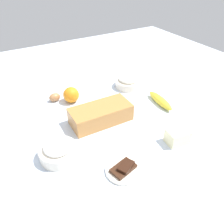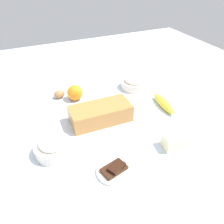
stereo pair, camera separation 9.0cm
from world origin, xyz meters
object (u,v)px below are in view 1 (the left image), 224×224
(chocolate_plate, at_px, (124,169))
(loaf_pan, at_px, (101,114))
(orange_fruit, at_px, (71,95))
(butter_block, at_px, (177,137))
(banana, at_px, (160,100))
(sugar_bowl, at_px, (58,151))
(egg_near_butter, at_px, (55,97))
(flour_bowl, at_px, (128,82))

(chocolate_plate, bearing_deg, loaf_pan, 77.24)
(orange_fruit, distance_m, chocolate_plate, 0.53)
(butter_block, height_order, chocolate_plate, butter_block)
(banana, height_order, orange_fruit, orange_fruit)
(loaf_pan, distance_m, butter_block, 0.35)
(orange_fruit, bearing_deg, banana, -32.78)
(sugar_bowl, distance_m, orange_fruit, 0.40)
(butter_block, bearing_deg, loaf_pan, 125.87)
(orange_fruit, bearing_deg, chocolate_plate, -91.54)
(orange_fruit, bearing_deg, loaf_pan, -76.56)
(sugar_bowl, bearing_deg, banana, 9.32)
(egg_near_butter, distance_m, chocolate_plate, 0.59)
(sugar_bowl, relative_size, chocolate_plate, 1.14)
(banana, bearing_deg, butter_block, -116.53)
(loaf_pan, height_order, sugar_bowl, loaf_pan)
(butter_block, xyz_separation_m, egg_near_butter, (-0.34, 0.56, -0.01))
(chocolate_plate, bearing_deg, flour_bowl, 55.05)
(banana, height_order, chocolate_plate, banana)
(flour_bowl, xyz_separation_m, banana, (0.04, -0.24, -0.01))
(butter_block, distance_m, chocolate_plate, 0.28)
(flour_bowl, xyz_separation_m, orange_fruit, (-0.35, 0.02, 0.01))
(banana, distance_m, chocolate_plate, 0.49)
(sugar_bowl, bearing_deg, egg_near_butter, 73.67)
(butter_block, bearing_deg, egg_near_butter, 120.69)
(flour_bowl, height_order, sugar_bowl, sugar_bowl)
(sugar_bowl, distance_m, butter_block, 0.48)
(egg_near_butter, height_order, chocolate_plate, egg_near_butter)
(loaf_pan, distance_m, chocolate_plate, 0.31)
(sugar_bowl, xyz_separation_m, orange_fruit, (0.19, 0.35, 0.01))
(orange_fruit, xyz_separation_m, butter_block, (0.26, -0.51, -0.01))
(loaf_pan, height_order, chocolate_plate, loaf_pan)
(banana, relative_size, orange_fruit, 2.30)
(loaf_pan, bearing_deg, chocolate_plate, -101.64)
(orange_fruit, bearing_deg, butter_block, -63.08)
(egg_near_butter, bearing_deg, loaf_pan, -65.23)
(orange_fruit, distance_m, egg_near_butter, 0.09)
(sugar_bowl, relative_size, banana, 0.78)
(sugar_bowl, bearing_deg, flour_bowl, 31.66)
(loaf_pan, xyz_separation_m, butter_block, (0.21, -0.28, -0.01))
(loaf_pan, bearing_deg, banana, -2.87)
(flour_bowl, bearing_deg, chocolate_plate, -124.95)
(orange_fruit, relative_size, butter_block, 0.92)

